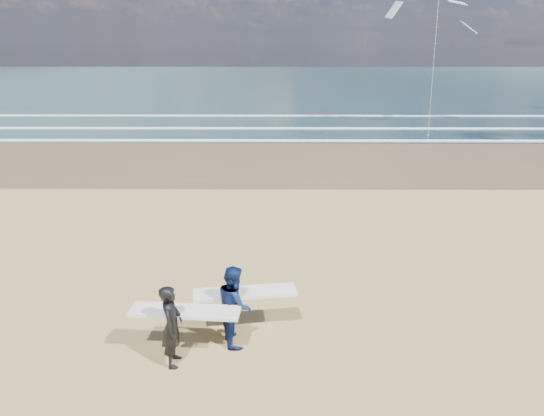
{
  "coord_description": "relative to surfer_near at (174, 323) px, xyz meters",
  "views": [
    {
      "loc": [
        2.48,
        -8.1,
        6.04
      ],
      "look_at": [
        2.37,
        6.0,
        1.2
      ],
      "focal_mm": 32.0,
      "sensor_mm": 36.0,
      "label": 1
    }
  ],
  "objects": [
    {
      "name": "kite_1",
      "position": [
        13.0,
        27.36,
        5.33
      ],
      "size": [
        6.55,
        4.82,
        10.72
      ],
      "color": "slate",
      "rests_on": "ground"
    },
    {
      "name": "ocean",
      "position": [
        19.49,
        71.95,
        -0.86
      ],
      "size": [
        220.0,
        100.0,
        0.02
      ],
      "primitive_type": "cube",
      "color": "#182E36",
      "rests_on": "ground"
    },
    {
      "name": "surfer_far",
      "position": [
        1.13,
        0.75,
        0.01
      ],
      "size": [
        2.25,
        1.25,
        1.73
      ],
      "color": "#0C1A46",
      "rests_on": "ground"
    },
    {
      "name": "surfer_near",
      "position": [
        0.0,
        0.0,
        0.0
      ],
      "size": [
        2.23,
        1.01,
        1.7
      ],
      "color": "black",
      "rests_on": "ground"
    },
    {
      "name": "foam_breakers",
      "position": [
        19.49,
        28.05,
        -0.82
      ],
      "size": [
        220.0,
        11.7,
        0.05
      ],
      "color": "white",
      "rests_on": "ground"
    }
  ]
}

